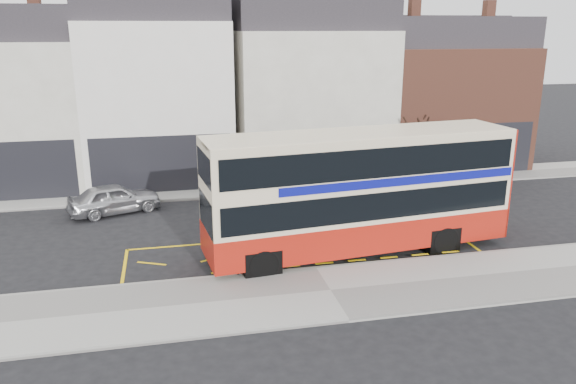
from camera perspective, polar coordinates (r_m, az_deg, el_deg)
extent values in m
plane|color=black|center=(21.46, 2.59, -7.59)|extent=(120.00, 120.00, 0.00)
cube|color=#9F9D97|center=(19.42, 4.34, -10.08)|extent=(40.00, 4.00, 0.15)
cube|color=gray|center=(21.09, 2.85, -7.81)|extent=(40.00, 0.15, 0.15)
cube|color=#9F9D97|center=(31.57, -2.48, 0.52)|extent=(50.00, 3.00, 0.15)
cube|color=silver|center=(35.28, -26.11, 7.09)|extent=(8.00, 8.00, 8.00)
cube|color=#28262B|center=(34.96, -27.15, 15.01)|extent=(8.00, 7.20, 1.80)
cube|color=black|center=(31.92, -27.16, 1.70)|extent=(7.36, 0.06, 3.20)
cube|color=black|center=(31.98, -27.11, 1.36)|extent=(5.60, 0.04, 2.00)
cube|color=white|center=(34.19, -12.98, 8.94)|extent=(8.00, 8.00, 9.00)
cube|color=#28262B|center=(33.95, -13.59, 18.00)|extent=(8.00, 7.20, 1.80)
cube|color=black|center=(30.79, -12.67, 2.66)|extent=(7.36, 0.06, 3.20)
cube|color=black|center=(30.86, -12.65, 2.30)|extent=(5.60, 0.04, 2.00)
cube|color=silver|center=(35.28, 1.99, 9.15)|extent=(9.00, 8.00, 8.50)
cube|color=#28262B|center=(35.00, 2.08, 17.54)|extent=(9.00, 7.20, 1.80)
cube|color=#167E2C|center=(31.96, 3.69, 3.53)|extent=(8.28, 0.06, 3.20)
cube|color=black|center=(32.02, 3.67, 3.19)|extent=(6.30, 0.04, 2.00)
cube|color=brown|center=(38.53, 15.22, 8.46)|extent=(9.00, 8.00, 7.50)
cube|color=#28262B|center=(38.21, 15.76, 15.37)|extent=(9.00, 7.20, 1.80)
cube|color=brown|center=(36.14, 12.71, 17.61)|extent=(0.60, 0.60, 1.20)
cube|color=brown|center=(38.44, 19.74, 16.99)|extent=(0.60, 0.60, 1.20)
cube|color=black|center=(35.45, 17.87, 4.05)|extent=(8.28, 0.06, 3.20)
cube|color=black|center=(35.51, 17.82, 3.74)|extent=(6.30, 0.04, 2.00)
cube|color=beige|center=(22.14, 7.26, 0.30)|extent=(12.39, 4.07, 4.48)
cube|color=#A7190D|center=(22.65, 7.11, -3.66)|extent=(12.43, 4.11, 1.22)
cube|color=#A7190D|center=(25.30, 19.75, 1.50)|extent=(0.36, 2.79, 4.48)
cube|color=black|center=(22.23, 7.23, -0.45)|extent=(11.91, 4.08, 1.05)
cube|color=black|center=(21.81, 7.39, 3.72)|extent=(11.91, 4.08, 1.11)
cube|color=#0B1083|center=(22.48, 9.86, 1.97)|extent=(9.97, 3.85, 0.33)
cube|color=black|center=(20.53, -8.27, -2.74)|extent=(0.34, 2.53, 1.77)
cube|color=black|center=(19.98, -8.50, 2.50)|extent=(0.34, 2.53, 1.11)
cube|color=black|center=(20.21, -8.36, 0.07)|extent=(0.26, 1.93, 0.39)
cube|color=beige|center=(21.64, 7.47, 5.86)|extent=(12.37, 3.96, 0.13)
cylinder|color=black|center=(20.28, -2.54, -7.35)|extent=(1.13, 0.43, 1.11)
cylinder|color=black|center=(22.54, -4.32, -4.88)|extent=(1.13, 0.43, 1.11)
cylinder|color=black|center=(23.31, 15.57, -4.73)|extent=(1.13, 0.43, 1.11)
cylinder|color=black|center=(25.30, 12.43, -2.82)|extent=(1.13, 0.43, 1.11)
cube|color=black|center=(19.98, -5.19, -4.59)|extent=(0.10, 0.10, 2.87)
cube|color=white|center=(19.60, -4.44, -1.42)|extent=(0.52, 0.09, 0.42)
cube|color=white|center=(19.90, -5.23, -3.50)|extent=(0.34, 0.06, 0.48)
imported|color=#B7B7BC|center=(28.44, -17.22, -0.64)|extent=(4.65, 3.09, 1.47)
imported|color=#414448|center=(29.91, -3.17, 0.81)|extent=(4.33, 2.35, 1.35)
imported|color=white|center=(31.13, 9.80, 1.36)|extent=(5.56, 3.53, 1.50)
cylinder|color=black|center=(33.68, 12.46, 2.63)|extent=(0.24, 0.24, 1.82)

